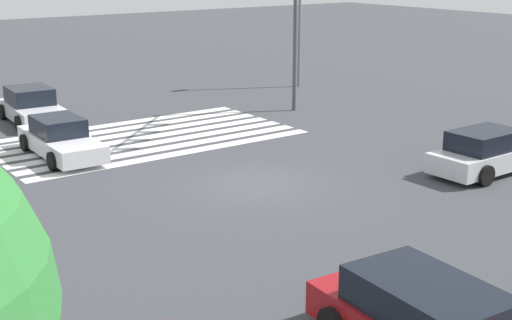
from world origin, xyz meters
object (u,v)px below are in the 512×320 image
(car_4, at_px, (489,152))
(car_6, at_px, (32,106))
(street_light_pole_a, at_px, (300,5))
(car_2, at_px, (61,139))

(car_4, relative_size, car_6, 1.05)
(car_6, bearing_deg, street_light_pole_a, 93.58)
(car_4, distance_m, car_6, 19.19)
(car_2, xyz_separation_m, car_6, (-1.07, -6.07, 0.06))
(car_6, height_order, street_light_pole_a, street_light_pole_a)
(car_2, bearing_deg, street_light_pole_a, 111.98)
(street_light_pole_a, bearing_deg, car_2, 20.51)
(car_4, distance_m, street_light_pole_a, 17.64)
(car_2, height_order, car_4, car_4)
(car_4, bearing_deg, car_2, 135.81)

